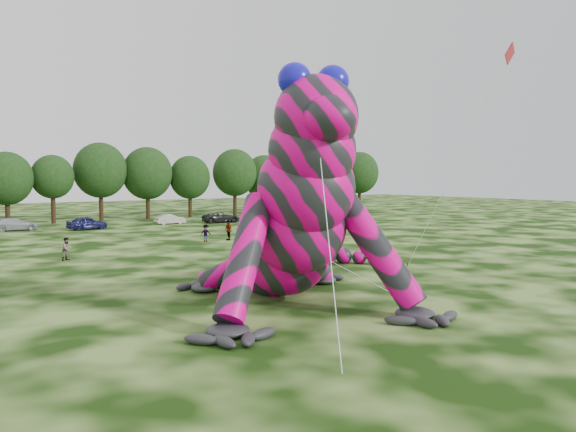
{
  "coord_description": "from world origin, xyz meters",
  "views": [
    {
      "loc": [
        -14.51,
        -17.84,
        5.9
      ],
      "look_at": [
        0.88,
        4.57,
        4.0
      ],
      "focal_mm": 35.0,
      "sensor_mm": 36.0,
      "label": 1
    }
  ],
  "objects_px": {
    "tree_12": "(190,187)",
    "spectator_1": "(67,249)",
    "car_7": "(277,214)",
    "tree_14": "(265,184)",
    "car_4": "(87,223)",
    "spectator_3": "(228,230)",
    "tree_8": "(7,189)",
    "tree_16": "(321,184)",
    "tree_17": "(360,181)",
    "tree_9": "(53,189)",
    "tree_13": "(235,182)",
    "car_3": "(14,224)",
    "inflatable_gecko": "(276,189)",
    "tree_10": "(101,182)",
    "car_5": "(170,219)",
    "tree_11": "(148,183)",
    "flying_kite": "(503,69)",
    "spectator_2": "(206,233)",
    "tree_15": "(293,183)",
    "car_6": "(221,217)"
  },
  "relations": [
    {
      "from": "tree_12",
      "to": "spectator_1",
      "type": "xyz_separation_m",
      "value": [
        -25.15,
        -34.31,
        -3.67
      ]
    },
    {
      "from": "car_7",
      "to": "tree_14",
      "type": "bearing_deg",
      "value": -19.18
    },
    {
      "from": "spectator_1",
      "to": "car_4",
      "type": "bearing_deg",
      "value": 38.36
    },
    {
      "from": "spectator_3",
      "to": "tree_14",
      "type": "bearing_deg",
      "value": 141.17
    },
    {
      "from": "tree_8",
      "to": "tree_16",
      "type": "relative_size",
      "value": 0.95
    },
    {
      "from": "tree_14",
      "to": "tree_17",
      "type": "bearing_deg",
      "value": -6.36
    },
    {
      "from": "tree_9",
      "to": "tree_8",
      "type": "bearing_deg",
      "value": -176.11
    },
    {
      "from": "tree_13",
      "to": "car_7",
      "type": "relative_size",
      "value": 1.95
    },
    {
      "from": "tree_16",
      "to": "car_3",
      "type": "distance_m",
      "value": 51.16
    },
    {
      "from": "tree_9",
      "to": "tree_13",
      "type": "bearing_deg",
      "value": -0.48
    },
    {
      "from": "inflatable_gecko",
      "to": "tree_12",
      "type": "distance_m",
      "value": 55.58
    },
    {
      "from": "tree_12",
      "to": "car_3",
      "type": "relative_size",
      "value": 1.83
    },
    {
      "from": "tree_10",
      "to": "car_5",
      "type": "bearing_deg",
      "value": -63.16
    },
    {
      "from": "car_3",
      "to": "tree_11",
      "type": "bearing_deg",
      "value": -68.5
    },
    {
      "from": "car_3",
      "to": "tree_9",
      "type": "bearing_deg",
      "value": -39.85
    },
    {
      "from": "car_3",
      "to": "spectator_3",
      "type": "relative_size",
      "value": 2.61
    },
    {
      "from": "tree_9",
      "to": "tree_13",
      "type": "height_order",
      "value": "tree_13"
    },
    {
      "from": "flying_kite",
      "to": "spectator_1",
      "type": "relative_size",
      "value": 9.06
    },
    {
      "from": "flying_kite",
      "to": "spectator_3",
      "type": "bearing_deg",
      "value": 104.2
    },
    {
      "from": "spectator_1",
      "to": "tree_8",
      "type": "bearing_deg",
      "value": 54.71
    },
    {
      "from": "tree_17",
      "to": "spectator_2",
      "type": "xyz_separation_m",
      "value": [
        -43.9,
        -28.41,
        -4.36
      ]
    },
    {
      "from": "tree_12",
      "to": "spectator_2",
      "type": "relative_size",
      "value": 5.7
    },
    {
      "from": "car_3",
      "to": "car_4",
      "type": "distance_m",
      "value": 7.63
    },
    {
      "from": "tree_9",
      "to": "tree_15",
      "type": "relative_size",
      "value": 0.9
    },
    {
      "from": "spectator_1",
      "to": "tree_13",
      "type": "bearing_deg",
      "value": 12.52
    },
    {
      "from": "tree_13",
      "to": "tree_10",
      "type": "bearing_deg",
      "value": 175.79
    },
    {
      "from": "tree_9",
      "to": "tree_11",
      "type": "relative_size",
      "value": 0.86
    },
    {
      "from": "tree_8",
      "to": "tree_12",
      "type": "bearing_deg",
      "value": 1.78
    },
    {
      "from": "tree_16",
      "to": "tree_13",
      "type": "bearing_deg",
      "value": -173.01
    },
    {
      "from": "flying_kite",
      "to": "tree_17",
      "type": "height_order",
      "value": "flying_kite"
    },
    {
      "from": "tree_16",
      "to": "car_3",
      "type": "xyz_separation_m",
      "value": [
        -50.07,
        -9.73,
        -3.98
      ]
    },
    {
      "from": "flying_kite",
      "to": "tree_14",
      "type": "distance_m",
      "value": 58.06
    },
    {
      "from": "car_4",
      "to": "car_5",
      "type": "height_order",
      "value": "car_4"
    },
    {
      "from": "tree_15",
      "to": "tree_14",
      "type": "bearing_deg",
      "value": 169.26
    },
    {
      "from": "inflatable_gecko",
      "to": "tree_12",
      "type": "bearing_deg",
      "value": 85.32
    },
    {
      "from": "tree_16",
      "to": "tree_11",
      "type": "bearing_deg",
      "value": -177.87
    },
    {
      "from": "tree_14",
      "to": "tree_15",
      "type": "xyz_separation_m",
      "value": [
        5.01,
        -0.95,
        0.12
      ]
    },
    {
      "from": "spectator_2",
      "to": "tree_11",
      "type": "bearing_deg",
      "value": 80.75
    },
    {
      "from": "tree_14",
      "to": "car_6",
      "type": "bearing_deg",
      "value": -139.5
    },
    {
      "from": "spectator_2",
      "to": "car_3",
      "type": "bearing_deg",
      "value": 122.25
    },
    {
      "from": "tree_17",
      "to": "tree_15",
      "type": "bearing_deg",
      "value": 175.3
    },
    {
      "from": "car_5",
      "to": "tree_16",
      "type": "bearing_deg",
      "value": -74.86
    },
    {
      "from": "tree_12",
      "to": "tree_16",
      "type": "relative_size",
      "value": 0.96
    },
    {
      "from": "tree_14",
      "to": "tree_17",
      "type": "distance_m",
      "value": 18.61
    },
    {
      "from": "tree_11",
      "to": "car_4",
      "type": "distance_m",
      "value": 16.98
    },
    {
      "from": "tree_10",
      "to": "car_3",
      "type": "bearing_deg",
      "value": -143.36
    },
    {
      "from": "inflatable_gecko",
      "to": "tree_11",
      "type": "height_order",
      "value": "inflatable_gecko"
    },
    {
      "from": "tree_16",
      "to": "car_5",
      "type": "height_order",
      "value": "tree_16"
    },
    {
      "from": "spectator_1",
      "to": "tree_10",
      "type": "bearing_deg",
      "value": 36.66
    },
    {
      "from": "tree_11",
      "to": "tree_17",
      "type": "height_order",
      "value": "tree_17"
    }
  ]
}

